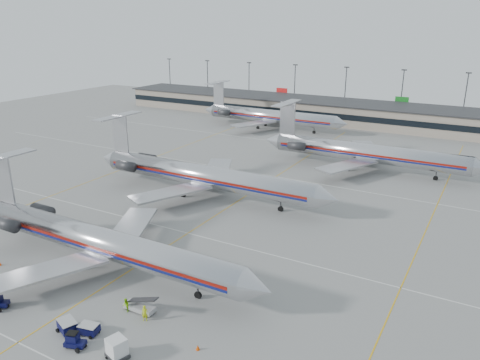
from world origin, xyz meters
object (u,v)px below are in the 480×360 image
Objects in this scene: jet_second_row at (200,175)px; belt_loader at (140,306)px; uld_container at (117,348)px; tug_center at (74,341)px; jet_foreground at (99,241)px.

jet_second_row is 35.58m from belt_loader.
belt_loader is at bearing -66.53° from jet_second_row.
uld_container is 7.28m from belt_loader.
tug_center is 0.52× the size of belt_loader.
tug_center is at bearing -53.75° from jet_foreground.
tug_center is at bearing -72.54° from jet_second_row.
jet_second_row reaches higher than uld_container.
jet_foreground is at bearing -83.06° from jet_second_row.
jet_second_row is at bearing 88.50° from tug_center.
tug_center is 4.64m from uld_container.
belt_loader is (-3.02, 6.61, -0.44)m from uld_container.
tug_center is (9.26, -12.63, -2.76)m from jet_foreground.
jet_foreground is 10.97× the size of belt_loader.
belt_loader reaches higher than uld_container.
uld_container is at bearing -66.34° from jet_second_row.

